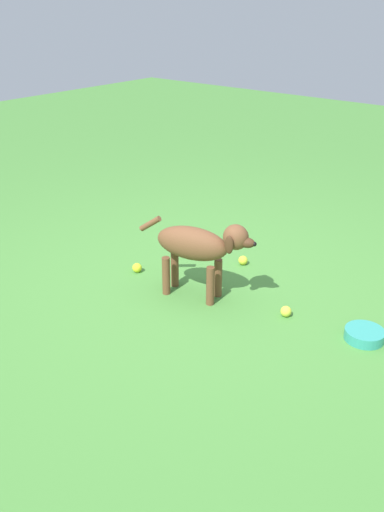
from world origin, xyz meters
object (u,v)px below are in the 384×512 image
object	(u,v)px
dog	(199,246)
water_bowl	(364,335)
tennis_ball_1	(137,268)
tennis_ball_0	(243,260)
tennis_ball_2	(286,311)

from	to	relation	value
dog	water_bowl	xyz separation A→B (m)	(1.02, 0.20, -0.32)
tennis_ball_1	dog	bearing A→B (deg)	0.88
tennis_ball_0	water_bowl	bearing A→B (deg)	-18.17
tennis_ball_2	tennis_ball_1	bearing A→B (deg)	-172.27
dog	water_bowl	size ratio (longest dim) A/B	3.49
tennis_ball_0	tennis_ball_2	distance (m)	0.72
water_bowl	dog	bearing A→B (deg)	-168.67
dog	tennis_ball_1	xyz separation A→B (m)	(-0.54, -0.01, -0.32)
water_bowl	tennis_ball_0	bearing A→B (deg)	161.83
tennis_ball_0	tennis_ball_1	distance (m)	0.75
tennis_ball_0	tennis_ball_1	size ratio (longest dim) A/B	1.00
tennis_ball_0	water_bowl	distance (m)	1.11
dog	tennis_ball_2	size ratio (longest dim) A/B	11.63
water_bowl	tennis_ball_1	bearing A→B (deg)	-172.22
dog	tennis_ball_1	size ratio (longest dim) A/B	11.63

